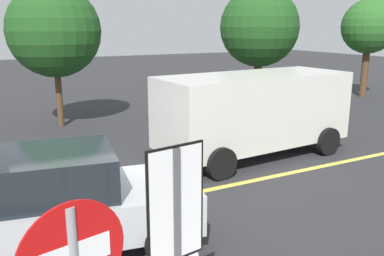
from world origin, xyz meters
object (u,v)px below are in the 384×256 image
at_px(tree_left_verge, 54,31).
at_px(tree_right_verge, 259,27).
at_px(car_silver_crossing, 60,202).
at_px(tree_centre_verge, 369,27).
at_px(white_van, 255,109).
at_px(speed_limit_sign, 176,234).

relative_size(tree_left_verge, tree_right_verge, 0.94).
height_order(car_silver_crossing, tree_centre_verge, tree_centre_verge).
bearing_deg(car_silver_crossing, white_van, 25.27).
distance_m(tree_left_verge, tree_right_verge, 8.73).
xyz_separation_m(tree_left_verge, tree_right_verge, (8.72, 0.42, 0.10)).
relative_size(white_van, car_silver_crossing, 1.25).
bearing_deg(tree_centre_verge, white_van, -153.19).
height_order(white_van, tree_left_verge, tree_left_verge).
xyz_separation_m(car_silver_crossing, tree_centre_verge, (15.98, 7.89, 2.56)).
xyz_separation_m(white_van, tree_right_verge, (4.74, 6.28, 2.08)).
relative_size(white_van, tree_centre_verge, 1.13).
relative_size(speed_limit_sign, tree_centre_verge, 0.54).
xyz_separation_m(white_van, car_silver_crossing, (-5.51, -2.60, -0.46)).
relative_size(speed_limit_sign, tree_right_verge, 0.50).
xyz_separation_m(tree_left_verge, tree_centre_verge, (14.45, -0.57, 0.12)).
bearing_deg(tree_right_verge, car_silver_crossing, -139.09).
xyz_separation_m(speed_limit_sign, tree_left_verge, (1.12, 11.77, 1.49)).
bearing_deg(tree_left_verge, tree_centre_verge, -2.27).
bearing_deg(speed_limit_sign, tree_right_verge, 51.06).
distance_m(car_silver_crossing, tree_left_verge, 8.94).
distance_m(car_silver_crossing, tree_centre_verge, 18.00).
bearing_deg(tree_right_verge, tree_centre_verge, -9.78).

